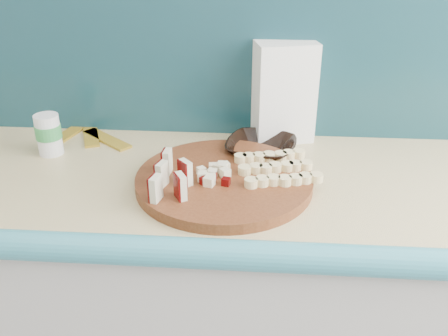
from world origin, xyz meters
TOP-DOWN VIEW (x-y plane):
  - kitchen_counter at (0.10, 1.50)m, footprint 2.20×0.63m
  - backsplash at (0.10, 1.79)m, footprint 2.20×0.02m
  - cutting_board at (0.14, 1.47)m, footprint 0.51×0.51m
  - apple_wedges at (0.02, 1.40)m, footprint 0.08×0.17m
  - apple_chunks at (0.11, 1.46)m, footprint 0.07×0.06m
  - banana_slices at (0.26, 1.50)m, footprint 0.21×0.19m
  - brown_bowl at (0.22, 1.63)m, footprint 0.22×0.22m
  - flour_bag at (0.28, 1.76)m, footprint 0.18×0.15m
  - canister at (-0.33, 1.61)m, footprint 0.07×0.07m
  - banana_peel at (-0.27, 1.72)m, footprint 0.25×0.21m

SIDE VIEW (x-z plane):
  - kitchen_counter at x=0.10m, z-range 0.00..0.91m
  - banana_peel at x=-0.27m, z-range 0.91..0.92m
  - cutting_board at x=0.14m, z-range 0.91..0.94m
  - brown_bowl at x=0.22m, z-range 0.91..0.95m
  - banana_slices at x=0.26m, z-range 0.94..0.95m
  - apple_chunks at x=0.11m, z-range 0.94..0.96m
  - apple_wedges at x=0.02m, z-range 0.94..0.99m
  - canister at x=-0.33m, z-range 0.91..1.02m
  - flour_bag at x=0.28m, z-range 0.91..1.18m
  - backsplash at x=0.10m, z-range 0.91..1.41m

